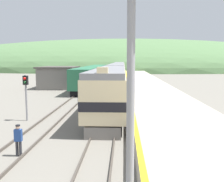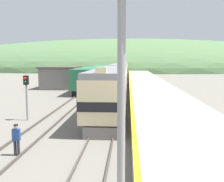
{
  "view_description": "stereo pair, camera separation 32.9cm",
  "coord_description": "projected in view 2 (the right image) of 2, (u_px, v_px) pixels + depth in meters",
  "views": [
    {
      "loc": [
        1.25,
        -3.56,
        4.78
      ],
      "look_at": [
        0.35,
        16.6,
        2.35
      ],
      "focal_mm": 42.0,
      "sensor_mm": 36.0,
      "label": 1
    },
    {
      "loc": [
        1.58,
        -3.54,
        4.78
      ],
      "look_at": [
        0.35,
        16.6,
        2.35
      ],
      "focal_mm": 42.0,
      "sensor_mm": 36.0,
      "label": 2
    }
  ],
  "objects": [
    {
      "name": "carriage_fourth",
      "position": [
        123.0,
        67.0,
        89.88
      ],
      "size": [
        2.87,
        20.87,
        3.97
      ],
      "color": "black",
      "rests_on": "ground"
    },
    {
      "name": "signal_mast_main",
      "position": [
        122.0,
        31.0,
        6.16
      ],
      "size": [
        2.2,
        0.42,
        8.3
      ],
      "color": "gray",
      "rests_on": "ground"
    },
    {
      "name": "platform",
      "position": [
        144.0,
        80.0,
        53.36
      ],
      "size": [
        6.18,
        140.0,
        1.12
      ],
      "color": "#B2A893",
      "rests_on": "ground"
    },
    {
      "name": "track_worker",
      "position": [
        16.0,
        138.0,
        12.99
      ],
      "size": [
        0.37,
        0.23,
        1.6
      ],
      "color": "#2D2D33",
      "rests_on": "ground"
    },
    {
      "name": "distant_hills",
      "position": [
        125.0,
        69.0,
        132.94
      ],
      "size": [
        210.86,
        94.89,
        29.61
      ],
      "color": "#517547",
      "rests_on": "ground"
    },
    {
      "name": "signal_post_siding",
      "position": [
        26.0,
        88.0,
        20.38
      ],
      "size": [
        0.36,
        0.42,
        3.59
      ],
      "color": "gray",
      "rests_on": "ground"
    },
    {
      "name": "track_main",
      "position": [
        122.0,
        76.0,
        73.54
      ],
      "size": [
        1.52,
        180.0,
        0.16
      ],
      "color": "#4C443D",
      "rests_on": "ground"
    },
    {
      "name": "carriage_third",
      "position": [
        122.0,
        70.0,
        68.32
      ],
      "size": [
        2.87,
        20.87,
        3.97
      ],
      "color": "black",
      "rests_on": "ground"
    },
    {
      "name": "track_siding",
      "position": [
        107.0,
        76.0,
        73.8
      ],
      "size": [
        1.52,
        180.0,
        0.16
      ],
      "color": "#4C443D",
      "rests_on": "ground"
    },
    {
      "name": "carriage_second",
      "position": [
        119.0,
        74.0,
        46.77
      ],
      "size": [
        2.87,
        20.87,
        3.97
      ],
      "color": "black",
      "rests_on": "ground"
    },
    {
      "name": "station_shed",
      "position": [
        61.0,
        77.0,
        44.27
      ],
      "size": [
        6.06,
        7.47,
        3.6
      ],
      "color": "slate",
      "rests_on": "ground"
    },
    {
      "name": "carriage_fifth",
      "position": [
        124.0,
        66.0,
        111.43
      ],
      "size": [
        2.87,
        20.87,
        3.97
      ],
      "color": "black",
      "rests_on": "ground"
    },
    {
      "name": "siding_train",
      "position": [
        96.0,
        75.0,
        48.78
      ],
      "size": [
        2.9,
        32.29,
        3.53
      ],
      "color": "black",
      "rests_on": "ground"
    },
    {
      "name": "express_train_lead_car",
      "position": [
        112.0,
        87.0,
        25.2
      ],
      "size": [
        2.88,
        20.44,
        4.33
      ],
      "color": "black",
      "rests_on": "ground"
    }
  ]
}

